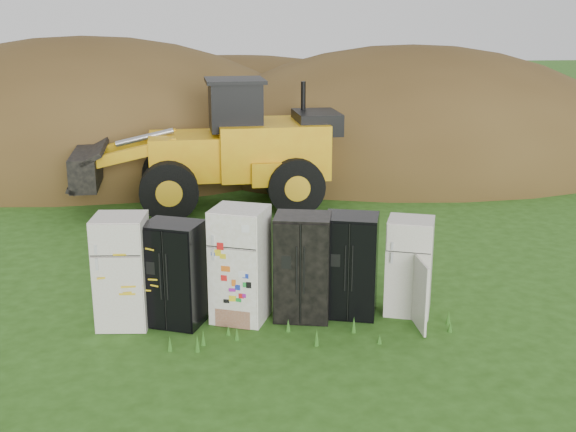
% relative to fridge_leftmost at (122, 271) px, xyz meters
% --- Properties ---
extents(ground, '(120.00, 120.00, 0.00)m').
position_rel_fridge_leftmost_xyz_m(ground, '(2.41, 0.00, -0.91)').
color(ground, '#294F15').
rests_on(ground, ground).
extents(fridge_leftmost, '(0.87, 0.84, 1.83)m').
position_rel_fridge_leftmost_xyz_m(fridge_leftmost, '(0.00, 0.00, 0.00)').
color(fridge_leftmost, silver).
rests_on(fridge_leftmost, ground).
extents(fridge_black_side, '(1.09, 0.99, 1.70)m').
position_rel_fridge_leftmost_xyz_m(fridge_black_side, '(0.83, -0.04, -0.06)').
color(fridge_black_side, black).
rests_on(fridge_black_side, ground).
extents(fridge_sticker, '(1.07, 1.04, 1.90)m').
position_rel_fridge_leftmost_xyz_m(fridge_sticker, '(1.89, 0.02, 0.04)').
color(fridge_sticker, white).
rests_on(fridge_sticker, ground).
extents(fridge_dark_mid, '(1.03, 0.91, 1.76)m').
position_rel_fridge_leftmost_xyz_m(fridge_dark_mid, '(2.91, -0.03, -0.03)').
color(fridge_dark_mid, black).
rests_on(fridge_dark_mid, ground).
extents(fridge_black_right, '(1.03, 0.93, 1.72)m').
position_rel_fridge_leftmost_xyz_m(fridge_black_right, '(3.72, 0.02, -0.05)').
color(fridge_black_right, black).
rests_on(fridge_black_right, ground).
extents(fridge_open_door, '(0.93, 0.90, 1.64)m').
position_rel_fridge_leftmost_xyz_m(fridge_open_door, '(4.71, -0.02, -0.10)').
color(fridge_open_door, silver).
rests_on(fridge_open_door, ground).
extents(wheel_loader, '(6.90, 3.08, 3.28)m').
position_rel_fridge_leftmost_xyz_m(wheel_loader, '(1.30, 7.21, 0.73)').
color(wheel_loader, '#E4AB0F').
rests_on(wheel_loader, ground).
extents(dirt_mound_right, '(15.42, 11.31, 7.70)m').
position_rel_fridge_leftmost_xyz_m(dirt_mound_right, '(8.17, 12.49, -0.91)').
color(dirt_mound_right, '#433015').
rests_on(dirt_mound_right, ground).
extents(dirt_mound_left, '(16.25, 12.19, 8.26)m').
position_rel_fridge_leftmost_xyz_m(dirt_mound_left, '(-2.58, 13.65, -0.91)').
color(dirt_mound_left, '#433015').
rests_on(dirt_mound_left, ground).
extents(dirt_mound_back, '(18.62, 12.41, 6.45)m').
position_rel_fridge_leftmost_xyz_m(dirt_mound_back, '(2.35, 17.83, -0.91)').
color(dirt_mound_back, '#433015').
rests_on(dirt_mound_back, ground).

